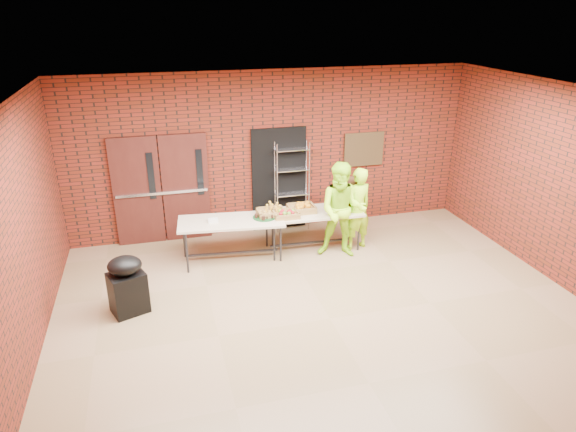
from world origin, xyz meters
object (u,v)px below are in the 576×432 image
at_px(table_left, 231,224).
at_px(coffee_dispenser, 348,193).
at_px(table_right, 313,215).
at_px(volunteer_woman, 357,209).
at_px(wire_rack, 292,187).
at_px(volunteer_man, 342,210).
at_px(covered_grill, 127,285).

height_order(table_left, coffee_dispenser, coffee_dispenser).
bearing_deg(coffee_dispenser, table_right, -172.53).
height_order(table_right, volunteer_woman, volunteer_woman).
distance_m(wire_rack, volunteer_man, 1.49).
relative_size(coffee_dispenser, covered_grill, 0.58).
bearing_deg(volunteer_man, wire_rack, 133.68).
relative_size(coffee_dispenser, volunteer_man, 0.30).
relative_size(table_right, volunteer_woman, 1.17).
distance_m(table_left, coffee_dispenser, 2.28).
bearing_deg(volunteer_man, covered_grill, -143.89).
height_order(coffee_dispenser, covered_grill, coffee_dispenser).
xyz_separation_m(coffee_dispenser, volunteer_woman, (0.09, -0.27, -0.22)).
relative_size(table_left, volunteer_woman, 1.22).
relative_size(table_left, coffee_dispenser, 3.65).
bearing_deg(volunteer_woman, volunteer_man, 15.75).
bearing_deg(table_left, volunteer_man, -3.91).
relative_size(covered_grill, volunteer_woman, 0.58).
height_order(volunteer_woman, volunteer_man, volunteer_man).
distance_m(table_left, table_right, 1.54).
height_order(table_right, volunteer_man, volunteer_man).
bearing_deg(table_right, volunteer_man, -40.49).
height_order(table_left, volunteer_woman, volunteer_woman).
bearing_deg(volunteer_man, table_right, 158.87).
bearing_deg(coffee_dispenser, wire_rack, 133.48).
xyz_separation_m(table_right, covered_grill, (-3.31, -1.36, -0.23)).
bearing_deg(wire_rack, volunteer_woman, -50.46).
bearing_deg(table_right, wire_rack, 99.76).
relative_size(table_right, coffee_dispenser, 3.51).
xyz_separation_m(table_left, table_right, (1.54, 0.05, -0.01)).
xyz_separation_m(wire_rack, table_left, (-1.41, -1.03, -0.22)).
distance_m(table_left, volunteer_man, 2.00).
relative_size(table_left, covered_grill, 2.10).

